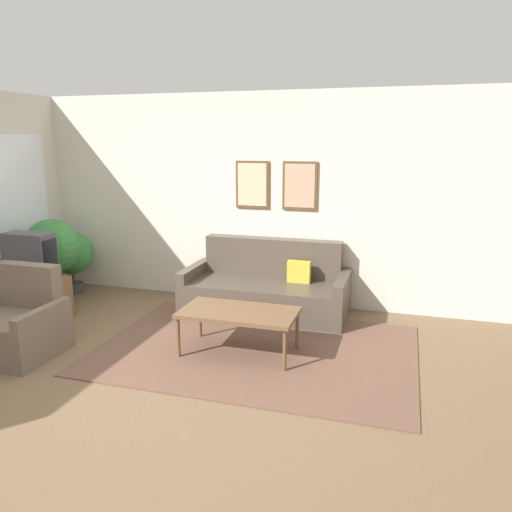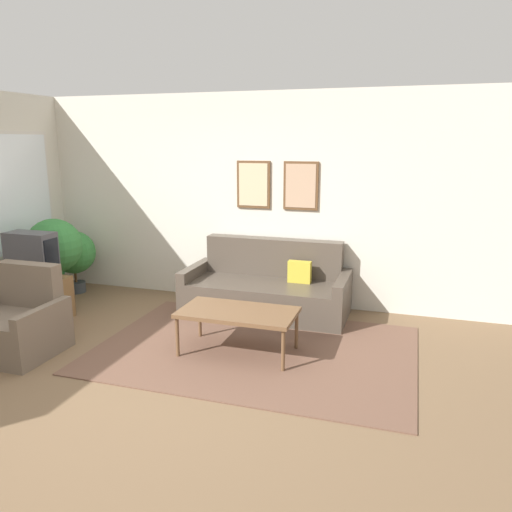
{
  "view_description": "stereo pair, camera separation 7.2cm",
  "coord_description": "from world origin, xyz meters",
  "px_view_note": "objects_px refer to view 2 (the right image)",
  "views": [
    {
      "loc": [
        2.28,
        -3.57,
        2.1
      ],
      "look_at": [
        0.72,
        1.59,
        0.85
      ],
      "focal_mm": 35.0,
      "sensor_mm": 36.0,
      "label": 1
    },
    {
      "loc": [
        2.35,
        -3.55,
        2.1
      ],
      "look_at": [
        0.72,
        1.59,
        0.85
      ],
      "focal_mm": 35.0,
      "sensor_mm": 36.0,
      "label": 2
    }
  ],
  "objects_px": {
    "couch": "(267,289)",
    "coffee_table": "(238,314)",
    "armchair": "(15,325)",
    "tv": "(32,256)",
    "potted_plant_tall": "(54,248)"
  },
  "relations": [
    {
      "from": "coffee_table",
      "to": "potted_plant_tall",
      "type": "bearing_deg",
      "value": 164.36
    },
    {
      "from": "coffee_table",
      "to": "armchair",
      "type": "bearing_deg",
      "value": -163.26
    },
    {
      "from": "coffee_table",
      "to": "potted_plant_tall",
      "type": "relative_size",
      "value": 1.03
    },
    {
      "from": "coffee_table",
      "to": "tv",
      "type": "relative_size",
      "value": 2.01
    },
    {
      "from": "couch",
      "to": "coffee_table",
      "type": "xyz_separation_m",
      "value": [
        0.07,
        -1.28,
        0.12
      ]
    },
    {
      "from": "coffee_table",
      "to": "armchair",
      "type": "distance_m",
      "value": 2.26
    },
    {
      "from": "couch",
      "to": "armchair",
      "type": "xyz_separation_m",
      "value": [
        -2.09,
        -1.93,
        -0.01
      ]
    },
    {
      "from": "coffee_table",
      "to": "armchair",
      "type": "relative_size",
      "value": 1.31
    },
    {
      "from": "couch",
      "to": "armchair",
      "type": "height_order",
      "value": "couch"
    },
    {
      "from": "armchair",
      "to": "tv",
      "type": "bearing_deg",
      "value": 127.57
    },
    {
      "from": "couch",
      "to": "tv",
      "type": "xyz_separation_m",
      "value": [
        -2.55,
        -1.09,
        0.49
      ]
    },
    {
      "from": "armchair",
      "to": "potted_plant_tall",
      "type": "relative_size",
      "value": 0.78
    },
    {
      "from": "couch",
      "to": "coffee_table",
      "type": "distance_m",
      "value": 1.29
    },
    {
      "from": "armchair",
      "to": "couch",
      "type": "bearing_deg",
      "value": 51.29
    },
    {
      "from": "tv",
      "to": "armchair",
      "type": "height_order",
      "value": "tv"
    }
  ]
}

